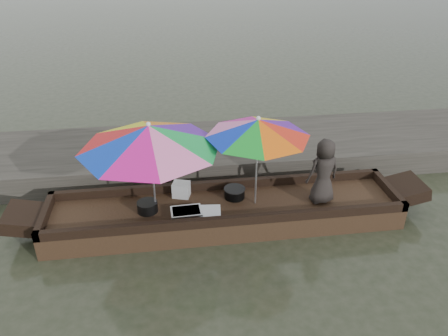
{
  "coord_description": "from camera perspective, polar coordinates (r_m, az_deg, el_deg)",
  "views": [
    {
      "loc": [
        -0.85,
        -6.0,
        4.36
      ],
      "look_at": [
        0.0,
        0.1,
        1.0
      ],
      "focal_mm": 35.0,
      "sensor_mm": 36.0,
      "label": 1
    }
  ],
  "objects": [
    {
      "name": "water",
      "position": [
        7.47,
        0.11,
        -7.12
      ],
      "size": [
        80.0,
        80.0,
        0.0
      ],
      "primitive_type": "plane",
      "color": "#272E1D",
      "rests_on": "ground"
    },
    {
      "name": "dock",
      "position": [
        9.21,
        -1.81,
        2.1
      ],
      "size": [
        22.0,
        2.2,
        0.5
      ],
      "primitive_type": "cube",
      "color": "#2D2B26",
      "rests_on": "ground"
    },
    {
      "name": "boat_hull",
      "position": [
        7.36,
        0.11,
        -6.01
      ],
      "size": [
        5.83,
        1.2,
        0.35
      ],
      "primitive_type": "cube",
      "color": "black",
      "rests_on": "water"
    },
    {
      "name": "cooking_pot",
      "position": [
        7.18,
        -9.97,
        -5.01
      ],
      "size": [
        0.33,
        0.33,
        0.17
      ],
      "primitive_type": "cylinder",
      "color": "black",
      "rests_on": "boat_hull"
    },
    {
      "name": "tray_crayfish",
      "position": [
        7.03,
        -4.95,
        -5.84
      ],
      "size": [
        0.5,
        0.36,
        0.09
      ],
      "primitive_type": "cube",
      "rotation": [
        0.0,
        0.0,
        0.04
      ],
      "color": "silver",
      "rests_on": "boat_hull"
    },
    {
      "name": "tray_scallop",
      "position": [
        7.05,
        -2.47,
        -5.78
      ],
      "size": [
        0.52,
        0.39,
        0.06
      ],
      "primitive_type": "cube",
      "rotation": [
        0.0,
        0.0,
        -0.1
      ],
      "color": "silver",
      "rests_on": "boat_hull"
    },
    {
      "name": "charcoal_grill",
      "position": [
        7.43,
        1.38,
        -3.32
      ],
      "size": [
        0.34,
        0.34,
        0.16
      ],
      "primitive_type": "cylinder",
      "color": "black",
      "rests_on": "boat_hull"
    },
    {
      "name": "supply_bag",
      "position": [
        7.47,
        -5.6,
        -2.81
      ],
      "size": [
        0.33,
        0.29,
        0.26
      ],
      "primitive_type": "cube",
      "rotation": [
        0.0,
        0.0,
        -0.29
      ],
      "color": "silver",
      "rests_on": "boat_hull"
    },
    {
      "name": "vendor",
      "position": [
        7.27,
        12.88,
        -0.42
      ],
      "size": [
        0.62,
        0.46,
        1.13
      ],
      "primitive_type": "imported",
      "rotation": [
        0.0,
        0.0,
        3.34
      ],
      "color": "black",
      "rests_on": "boat_hull"
    },
    {
      "name": "umbrella_bow",
      "position": [
        6.82,
        -9.35,
        -0.11
      ],
      "size": [
        2.45,
        2.45,
        1.55
      ],
      "primitive_type": null,
      "rotation": [
        0.0,
        0.0,
        0.13
      ],
      "color": "#5314A5",
      "rests_on": "boat_hull"
    },
    {
      "name": "umbrella_stern",
      "position": [
        6.95,
        4.29,
        0.79
      ],
      "size": [
        1.78,
        1.78,
        1.55
      ],
      "primitive_type": null,
      "rotation": [
        0.0,
        0.0,
        -0.09
      ],
      "color": "#5A14A5",
      "rests_on": "boat_hull"
    }
  ]
}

